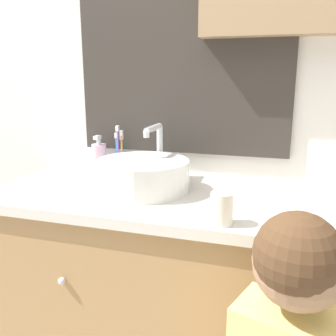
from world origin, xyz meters
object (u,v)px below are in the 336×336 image
(sink_basin, at_px, (144,174))
(drinking_cup, at_px, (222,209))
(soap_dispenser, at_px, (99,157))
(toothbrush_holder, at_px, (120,161))

(sink_basin, relative_size, drinking_cup, 4.29)
(soap_dispenser, bearing_deg, sink_basin, -35.73)
(drinking_cup, bearing_deg, toothbrush_holder, 138.24)
(sink_basin, height_order, soap_dispenser, sink_basin)
(drinking_cup, bearing_deg, sink_basin, 143.13)
(soap_dispenser, relative_size, drinking_cup, 1.73)
(sink_basin, distance_m, drinking_cup, 0.40)
(toothbrush_holder, xyz_separation_m, soap_dispenser, (-0.09, -0.02, 0.01))
(sink_basin, distance_m, soap_dispenser, 0.34)
(soap_dispenser, bearing_deg, drinking_cup, -36.34)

